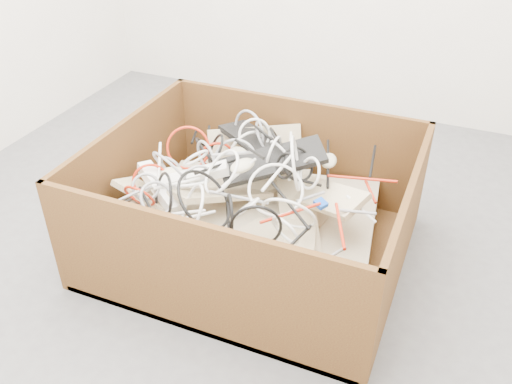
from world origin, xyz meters
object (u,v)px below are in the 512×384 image
at_px(cardboard_box, 250,226).
at_px(power_strip_left, 191,177).
at_px(power_strip_right, 160,187).
at_px(vga_plug, 321,204).

bearing_deg(cardboard_box, power_strip_left, -159.18).
xyz_separation_m(power_strip_left, power_strip_right, (-0.12, -0.05, -0.05)).
relative_size(power_strip_right, vga_plug, 6.93).
relative_size(cardboard_box, vga_plug, 27.65).
bearing_deg(power_strip_right, cardboard_box, 54.49).
distance_m(cardboard_box, power_strip_left, 0.34).
xyz_separation_m(cardboard_box, power_strip_left, (-0.22, -0.09, 0.24)).
relative_size(cardboard_box, power_strip_left, 3.98).
bearing_deg(cardboard_box, power_strip_right, -159.39).
height_order(cardboard_box, vga_plug, cardboard_box).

